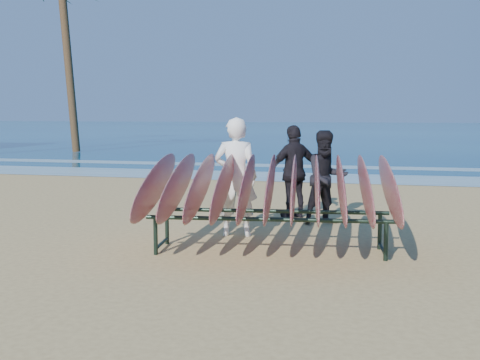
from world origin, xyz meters
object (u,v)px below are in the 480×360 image
at_px(person_white, 236,177).
at_px(person_dark_a, 326,177).
at_px(surfboard_rack, 270,187).
at_px(person_dark_b, 294,172).

relative_size(person_white, person_dark_a, 1.14).
height_order(surfboard_rack, person_white, person_white).
bearing_deg(person_white, surfboard_rack, 120.38).
relative_size(surfboard_rack, person_dark_b, 2.11).
distance_m(surfboard_rack, person_dark_a, 2.30).
bearing_deg(person_dark_b, surfboard_rack, 53.91).
bearing_deg(person_dark_b, person_white, 33.09).
xyz_separation_m(person_white, person_dark_b, (0.62, 1.79, -0.07)).
height_order(person_white, person_dark_a, person_white).
height_order(surfboard_rack, person_dark_b, person_dark_b).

